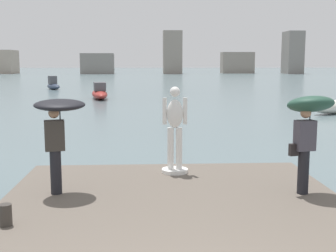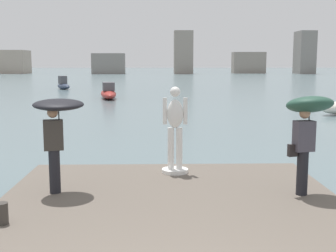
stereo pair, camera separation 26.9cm
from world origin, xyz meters
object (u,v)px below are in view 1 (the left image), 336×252
Objects in this scene: onlooker_right at (309,117)px; boat_far at (53,85)px; onlooker_left at (58,120)px; mooring_bollard at (6,215)px; statue_white_figure at (175,132)px; boat_rightward at (100,93)px.

boat_far is at bearing 107.88° from onlooker_right.
onlooker_left reaches higher than mooring_bollard.
statue_white_figure is 41.12m from boat_far.
onlooker_left is (-2.41, -1.54, 0.51)m from statue_white_figure.
mooring_bollard is at bearing -87.15° from boat_rightward.
onlooker_right is at bearing -2.91° from onlooker_left.
onlooker_left is at bearing -147.35° from statue_white_figure.
onlooker_left is 0.94× the size of onlooker_right.
onlooker_left is 0.54× the size of boat_far.
onlooker_right is (2.51, -1.79, 0.56)m from statue_white_figure.
onlooker_left is at bearing 177.09° from onlooker_right.
boat_far is 0.65× the size of boat_rightward.
mooring_bollard is at bearing -131.56° from statue_white_figure.
onlooker_right reaches higher than boat_far.
mooring_bollard is at bearing -106.85° from onlooker_left.
mooring_bollard is (-2.95, -3.33, -0.79)m from statue_white_figure.
boat_far is at bearing 105.31° from statue_white_figure.
boat_far is 14.48m from boat_rightward.
onlooker_right is 43.57m from boat_far.
statue_white_figure reaches higher than boat_far.
onlooker_right is at bearing -72.12° from boat_far.
boat_rightward is at bearing 103.73° from onlooker_right.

